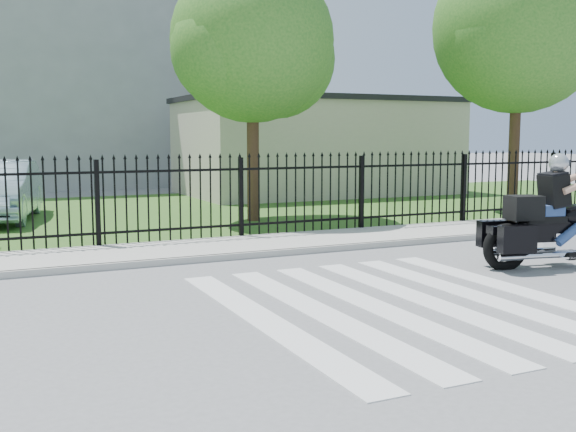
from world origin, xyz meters
name	(u,v)px	position (x,y,z in m)	size (l,w,h in m)	color
ground	(401,304)	(0.00, 0.00, 0.00)	(120.00, 120.00, 0.00)	slate
crosswalk	(401,303)	(0.00, 0.00, 0.01)	(5.00, 5.50, 0.01)	silver
sidewalk	(259,245)	(0.00, 5.00, 0.06)	(40.00, 2.00, 0.12)	#ADAAA3
curb	(279,253)	(0.00, 4.00, 0.06)	(40.00, 0.12, 0.12)	#ADAAA3
grass_strip	(168,212)	(0.00, 12.00, 0.01)	(40.00, 12.00, 0.02)	#2B5C1F
iron_fence	(241,199)	(0.00, 6.00, 0.90)	(26.00, 0.04, 1.80)	black
tree_mid	(252,41)	(1.50, 9.00, 4.67)	(4.20, 4.20, 6.78)	#382316
tree_right	(519,28)	(9.50, 8.00, 5.39)	(5.00, 5.00, 7.90)	#382316
building_low	(316,148)	(7.00, 16.00, 1.75)	(10.00, 6.00, 3.50)	#BBB29C
building_low_roof	(316,100)	(7.00, 16.00, 3.60)	(10.20, 6.20, 0.20)	black
building_tall	(20,52)	(-3.00, 26.00, 6.00)	(15.00, 10.00, 12.00)	#989CA0
motorcycle_rider	(559,220)	(3.96, 1.02, 0.82)	(3.00, 1.37, 2.01)	black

